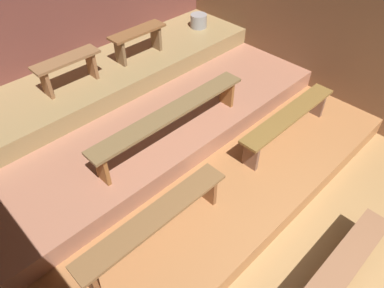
{
  "coord_description": "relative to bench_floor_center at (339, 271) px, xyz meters",
  "views": [
    {
      "loc": [
        -2.4,
        0.33,
        3.63
      ],
      "look_at": [
        -0.1,
        2.67,
        0.61
      ],
      "focal_mm": 33.13,
      "sensor_mm": 36.0,
      "label": 1
    }
  ],
  "objects": [
    {
      "name": "platform_upper",
      "position": [
        0.16,
        4.12,
        0.34
      ],
      "size": [
        5.21,
        1.27,
        0.27
      ],
      "primitive_type": "cube",
      "color": "#957A4D",
      "rests_on": "platform_middle"
    },
    {
      "name": "bench_upper_right",
      "position": [
        0.77,
        4.05,
        0.79
      ],
      "size": [
        0.94,
        0.28,
        0.43
      ],
      "color": "brown",
      "rests_on": "platform_upper"
    },
    {
      "name": "pail_upper",
      "position": [
        2.21,
        4.14,
        0.59
      ],
      "size": [
        0.3,
        0.3,
        0.23
      ],
      "primitive_type": "cylinder",
      "color": "gray",
      "rests_on": "platform_upper"
    },
    {
      "name": "wall_right",
      "position": [
        2.79,
        2.11,
        0.9
      ],
      "size": [
        0.06,
        6.09,
        2.48
      ],
      "primitive_type": "cube",
      "color": "brown",
      "rests_on": "ground"
    },
    {
      "name": "bench_middle_center",
      "position": [
        0.02,
        2.45,
        0.56
      ],
      "size": [
        2.36,
        0.28,
        0.43
      ],
      "color": "brown",
      "rests_on": "platform_middle"
    },
    {
      "name": "bench_floor_center",
      "position": [
        0.0,
        0.0,
        0.0
      ],
      "size": [
        1.7,
        0.28,
        0.43
      ],
      "color": "brown",
      "rests_on": "ground"
    },
    {
      "name": "platform_middle",
      "position": [
        0.16,
        3.4,
        0.07
      ],
      "size": [
        5.21,
        2.7,
        0.27
      ],
      "primitive_type": "cube",
      "color": "#A56B51",
      "rests_on": "platform_lower"
    },
    {
      "name": "bench_lower_left",
      "position": [
        -1.03,
        1.56,
        0.28
      ],
      "size": [
        1.83,
        0.28,
        0.43
      ],
      "color": "brown",
      "rests_on": "platform_lower"
    },
    {
      "name": "ground",
      "position": [
        0.16,
        2.11,
        -0.38
      ],
      "size": [
        6.01,
        6.09,
        0.08
      ],
      "primitive_type": "cube",
      "color": "#9C7446"
    },
    {
      "name": "platform_lower",
      "position": [
        0.16,
        2.75,
        -0.21
      ],
      "size": [
        5.21,
        4.01,
        0.27
      ],
      "primitive_type": "cube",
      "color": "#A46A3D",
      "rests_on": "ground"
    },
    {
      "name": "bench_upper_left",
      "position": [
        -0.45,
        4.05,
        0.79
      ],
      "size": [
        0.94,
        0.28,
        0.43
      ],
      "color": "brown",
      "rests_on": "platform_upper"
    },
    {
      "name": "wall_back",
      "position": [
        0.16,
        4.79,
        0.9
      ],
      "size": [
        6.01,
        0.06,
        2.48
      ],
      "primitive_type": "cube",
      "color": "brown",
      "rests_on": "ground"
    },
    {
      "name": "bench_lower_right",
      "position": [
        1.35,
        1.56,
        0.28
      ],
      "size": [
        1.83,
        0.28,
        0.43
      ],
      "color": "brown",
      "rests_on": "platform_lower"
    }
  ]
}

